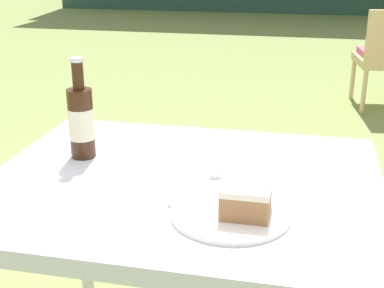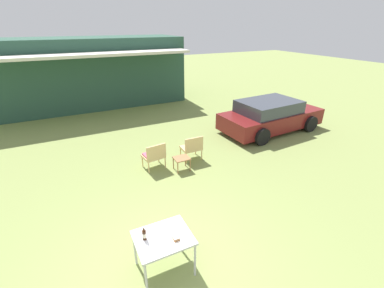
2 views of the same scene
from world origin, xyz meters
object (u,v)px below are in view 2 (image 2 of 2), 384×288
Objects in this scene: parked_car at (270,116)px; cake_on_plate at (175,239)px; patio_table at (163,240)px; wicker_chair_cushioned at (154,155)px; garden_side_table at (182,160)px; wicker_chair_plain at (192,147)px; cola_bottle_near at (144,235)px.

parked_car is 7.31m from cake_on_plate.
parked_car reaches higher than patio_table.
garden_side_table is (0.67, -0.44, -0.11)m from wicker_chair_cushioned.
wicker_chair_plain is at bearing 171.10° from wicker_chair_cushioned.
cola_bottle_near is (-0.43, 0.24, 0.07)m from cake_on_plate.
wicker_chair_plain is 0.69m from garden_side_table.
wicker_chair_cushioned is at bearing 74.13° from patio_table.
wicker_chair_plain is 3.15× the size of cola_bottle_near.
garden_side_table is (-0.54, -0.42, -0.11)m from wicker_chair_plain.
cake_on_plate is (-0.81, -3.53, 0.33)m from wicker_chair_cushioned.
patio_table is at bearing -148.44° from parked_car.
cake_on_plate is (-1.48, -3.09, 0.43)m from garden_side_table.
cola_bottle_near is at bearing 53.37° from wicker_chair_plain.
cake_on_plate is 0.95× the size of cola_bottle_near.
wicker_chair_cushioned is 3.52m from patio_table.
cake_on_plate reaches higher than wicker_chair_cushioned.
cola_bottle_near reaches higher than cake_on_plate.
garden_side_table is 0.48× the size of patio_table.
cola_bottle_near is at bearing 61.51° from wicker_chair_cushioned.
patio_table is 3.76× the size of cake_on_plate.
cake_on_plate is at bearing -115.60° from garden_side_table.
wicker_chair_plain is 4.11m from cola_bottle_near.
parked_car is at bearing 35.06° from patio_table.
parked_car reaches higher than wicker_chair_plain.
garden_side_table is at bearing 64.40° from cake_on_plate.
cake_on_plate is (-5.86, -4.37, 0.17)m from parked_car.
patio_table is 0.34m from cola_bottle_near.
wicker_chair_plain reaches higher than garden_side_table.
parked_car reaches higher than cake_on_plate.
parked_car is at bearing 36.73° from cake_on_plate.
wicker_chair_cushioned is 3.54m from cola_bottle_near.
cola_bottle_near is (-1.91, -2.85, 0.51)m from garden_side_table.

